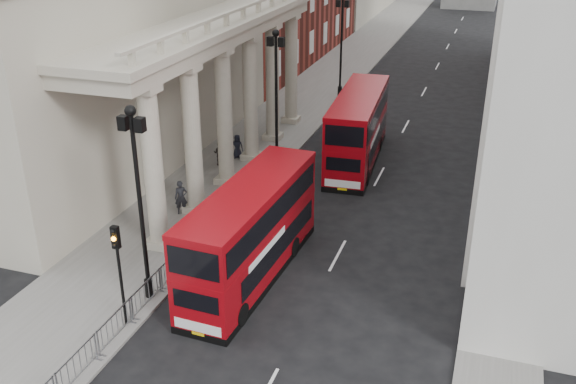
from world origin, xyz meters
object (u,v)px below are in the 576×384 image
(traffic_light, at_px, (118,258))
(pedestrian_b, at_px, (220,153))
(lamp_post_mid, at_px, (276,88))
(bus_near, at_px, (251,231))
(pedestrian_a, at_px, (181,198))
(lamp_post_south, at_px, (139,192))
(pedestrian_c, at_px, (237,146))
(lamp_post_north, at_px, (341,39))
(bus_far, at_px, (358,127))

(traffic_light, bearing_deg, pedestrian_b, 101.42)
(lamp_post_mid, bearing_deg, bus_near, -75.21)
(traffic_light, distance_m, pedestrian_a, 10.00)
(lamp_post_south, xyz_separation_m, bus_near, (3.42, 3.04, -2.66))
(pedestrian_c, bearing_deg, traffic_light, -91.57)
(lamp_post_north, distance_m, pedestrian_b, 18.34)
(lamp_post_mid, relative_size, pedestrian_a, 4.52)
(lamp_post_south, height_order, bus_near, lamp_post_south)
(lamp_post_south, bearing_deg, traffic_light, -87.16)
(lamp_post_south, relative_size, lamp_post_mid, 1.00)
(lamp_post_mid, bearing_deg, pedestrian_c, -177.52)
(lamp_post_north, relative_size, pedestrian_c, 5.38)
(traffic_light, distance_m, pedestrian_c, 18.25)
(lamp_post_north, bearing_deg, lamp_post_south, -90.00)
(pedestrian_b, bearing_deg, pedestrian_a, 90.75)
(lamp_post_mid, distance_m, pedestrian_a, 9.65)
(traffic_light, xyz_separation_m, bus_far, (4.63, 19.94, -0.78))
(lamp_post_mid, bearing_deg, lamp_post_south, -90.00)
(lamp_post_north, bearing_deg, pedestrian_a, -95.39)
(lamp_post_north, relative_size, pedestrian_a, 4.52)
(traffic_light, relative_size, pedestrian_b, 2.72)
(lamp_post_south, distance_m, pedestrian_c, 16.60)
(bus_far, xyz_separation_m, pedestrian_a, (-7.05, -10.45, -1.29))
(lamp_post_south, relative_size, traffic_light, 1.93)
(lamp_post_south, distance_m, bus_far, 18.71)
(lamp_post_mid, distance_m, bus_near, 13.66)
(lamp_post_south, xyz_separation_m, lamp_post_mid, (0.00, 16.00, 0.00))
(bus_near, bearing_deg, lamp_post_mid, 107.49)
(lamp_post_south, distance_m, pedestrian_b, 15.28)
(traffic_light, distance_m, bus_near, 6.11)
(lamp_post_south, distance_m, traffic_light, 2.71)
(bus_near, relative_size, pedestrian_a, 5.48)
(pedestrian_c, bearing_deg, lamp_post_north, 70.38)
(lamp_post_mid, height_order, traffic_light, lamp_post_mid)
(lamp_post_south, height_order, traffic_light, lamp_post_south)
(lamp_post_south, xyz_separation_m, pedestrian_c, (-2.65, 15.89, -4.02))
(lamp_post_north, height_order, bus_far, lamp_post_north)
(bus_far, height_order, pedestrian_a, bus_far)
(traffic_light, bearing_deg, lamp_post_mid, 90.32)
(lamp_post_mid, distance_m, bus_far, 5.72)
(bus_far, height_order, pedestrian_b, bus_far)
(traffic_light, relative_size, pedestrian_c, 2.78)
(bus_near, height_order, pedestrian_b, bus_near)
(pedestrian_a, distance_m, pedestrian_b, 6.98)
(lamp_post_south, distance_m, bus_near, 5.29)
(bus_far, height_order, pedestrian_c, bus_far)
(lamp_post_north, relative_size, pedestrian_b, 5.26)
(pedestrian_a, height_order, pedestrian_c, pedestrian_a)
(pedestrian_b, bearing_deg, pedestrian_c, -117.45)
(lamp_post_north, height_order, bus_near, lamp_post_north)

